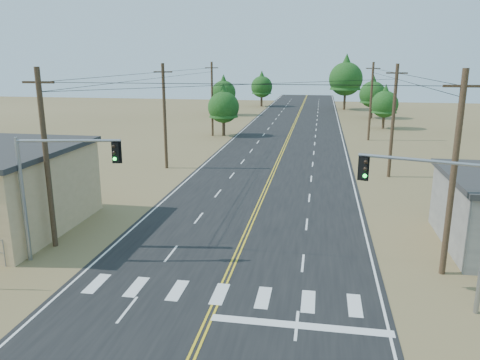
# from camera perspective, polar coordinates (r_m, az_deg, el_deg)

# --- Properties ---
(road) EXTENTS (15.00, 200.00, 0.02)m
(road) POSITION_cam_1_polar(r_m,az_deg,el_deg) (42.35, 3.80, 0.35)
(road) COLOR black
(road) RESTS_ON ground
(utility_pole_left_near) EXTENTS (1.80, 0.30, 10.00)m
(utility_pole_left_near) POSITION_cam_1_polar(r_m,az_deg,el_deg) (27.67, -22.54, 2.45)
(utility_pole_left_near) COLOR #4C3826
(utility_pole_left_near) RESTS_ON ground
(utility_pole_left_mid) EXTENTS (1.80, 0.30, 10.00)m
(utility_pole_left_mid) POSITION_cam_1_polar(r_m,az_deg,el_deg) (45.60, -9.17, 7.75)
(utility_pole_left_mid) COLOR #4C3826
(utility_pole_left_mid) RESTS_ON ground
(utility_pole_left_far) EXTENTS (1.80, 0.30, 10.00)m
(utility_pole_left_far) POSITION_cam_1_polar(r_m,az_deg,el_deg) (64.75, -3.42, 9.88)
(utility_pole_left_far) COLOR #4C3826
(utility_pole_left_far) RESTS_ON ground
(utility_pole_right_near) EXTENTS (1.80, 0.30, 10.00)m
(utility_pole_right_near) POSITION_cam_1_polar(r_m,az_deg,el_deg) (24.28, 24.58, 0.67)
(utility_pole_right_near) COLOR #4C3826
(utility_pole_right_near) RESTS_ON ground
(utility_pole_right_mid) EXTENTS (1.80, 0.30, 10.00)m
(utility_pole_right_mid) POSITION_cam_1_polar(r_m,az_deg,el_deg) (43.63, 18.16, 6.91)
(utility_pole_right_mid) COLOR #4C3826
(utility_pole_right_mid) RESTS_ON ground
(utility_pole_right_far) EXTENTS (1.80, 0.30, 10.00)m
(utility_pole_right_far) POSITION_cam_1_polar(r_m,az_deg,el_deg) (63.38, 15.67, 9.27)
(utility_pole_right_far) COLOR #4C3826
(utility_pole_right_far) RESTS_ON ground
(signal_mast_left) EXTENTS (5.25, 1.17, 6.61)m
(signal_mast_left) POSITION_cam_1_polar(r_m,az_deg,el_deg) (25.74, -22.10, 0.13)
(signal_mast_left) COLOR gray
(signal_mast_left) RESTS_ON ground
(signal_mast_right) EXTENTS (5.22, 1.79, 6.50)m
(signal_mast_right) POSITION_cam_1_polar(r_m,az_deg,el_deg) (21.16, 23.94, -3.19)
(signal_mast_right) COLOR gray
(signal_mast_right) RESTS_ON ground
(tree_left_near) EXTENTS (4.30, 4.30, 7.16)m
(tree_left_near) POSITION_cam_1_polar(r_m,az_deg,el_deg) (64.88, -2.02, 9.25)
(tree_left_near) COLOR #3F2D1E
(tree_left_near) RESTS_ON ground
(tree_left_mid) EXTENTS (4.56, 4.56, 7.61)m
(tree_left_mid) POSITION_cam_1_polar(r_m,az_deg,el_deg) (89.30, -2.02, 10.88)
(tree_left_mid) COLOR #3F2D1E
(tree_left_mid) RESTS_ON ground
(tree_left_far) EXTENTS (4.72, 4.72, 7.87)m
(tree_left_far) POSITION_cam_1_polar(r_m,az_deg,el_deg) (105.88, 2.66, 11.54)
(tree_left_far) COLOR #3F2D1E
(tree_left_far) RESTS_ON ground
(tree_right_near) EXTENTS (4.04, 4.04, 6.74)m
(tree_right_near) POSITION_cam_1_polar(r_m,az_deg,el_deg) (74.89, 17.25, 9.13)
(tree_right_near) COLOR #3F2D1E
(tree_right_near) RESTS_ON ground
(tree_right_mid) EXTENTS (4.63, 4.63, 7.71)m
(tree_right_mid) POSITION_cam_1_polar(r_m,az_deg,el_deg) (87.71, 15.87, 10.32)
(tree_right_mid) COLOR #3F2D1E
(tree_right_mid) RESTS_ON ground
(tree_right_far) EXTENTS (6.88, 6.88, 11.47)m
(tree_right_far) POSITION_cam_1_polar(r_m,az_deg,el_deg) (101.43, 12.79, 12.32)
(tree_right_far) COLOR #3F2D1E
(tree_right_far) RESTS_ON ground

